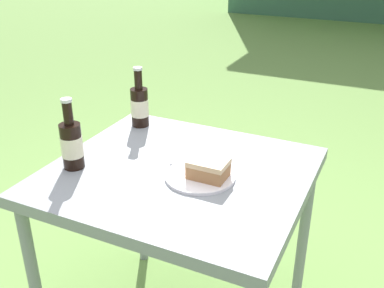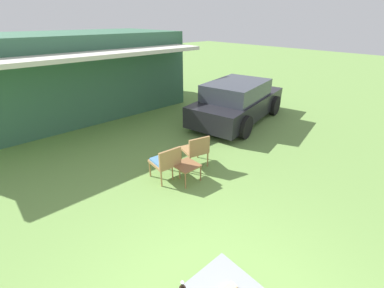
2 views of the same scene
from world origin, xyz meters
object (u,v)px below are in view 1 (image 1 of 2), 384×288
object	(u,v)px
cola_bottle_near	(140,105)
cola_bottle_far	(72,144)
cake_on_plate	(205,172)
patio_table	(179,190)

from	to	relation	value
cola_bottle_near	cola_bottle_far	distance (m)	0.39
cake_on_plate	cola_bottle_far	bearing A→B (deg)	-164.91
patio_table	cola_bottle_near	distance (m)	0.44
patio_table	cola_bottle_near	bearing A→B (deg)	139.04
cola_bottle_far	patio_table	bearing A→B (deg)	22.01
patio_table	cola_bottle_far	bearing A→B (deg)	-157.99
patio_table	cake_on_plate	bearing A→B (deg)	-9.38
patio_table	cola_bottle_far	size ratio (longest dim) A/B	3.45
cola_bottle_near	cola_bottle_far	xyz separation A→B (m)	(-0.01, -0.39, 0.00)
patio_table	cake_on_plate	xyz separation A→B (m)	(0.10, -0.02, 0.10)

